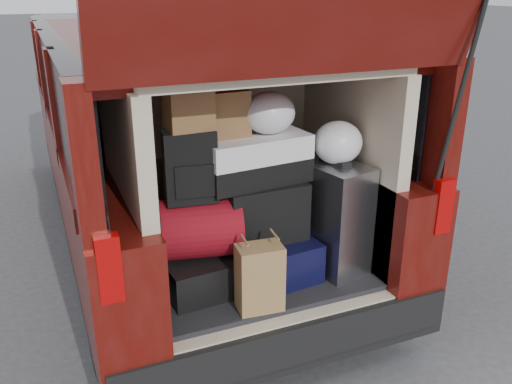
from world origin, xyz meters
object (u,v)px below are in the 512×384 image
navy_hardshell (268,254)px  silver_roller (332,217)px  black_hardshell (193,269)px  black_soft_case (263,211)px  twotone_duffel (254,159)px  red_duffel (194,228)px  backpack (190,166)px  kraft_bag (260,278)px

navy_hardshell → silver_roller: 0.42m
black_hardshell → black_soft_case: bearing=-9.1°
silver_roller → navy_hardshell: bearing=156.5°
black_soft_case → twotone_duffel: (-0.04, 0.04, 0.29)m
black_hardshell → red_duffel: bearing=-89.5°
black_hardshell → twotone_duffel: (0.37, 0.01, 0.58)m
silver_roller → twotone_duffel: size_ratio=1.10×
black_hardshell → silver_roller: silver_roller is taller
silver_roller → black_soft_case: 0.41m
navy_hardshell → black_hardshell: bearing=171.0°
backpack → twotone_duffel: backpack is taller
navy_hardshell → twotone_duffel: (-0.07, 0.04, 0.57)m
black_hardshell → navy_hardshell: navy_hardshell is taller
navy_hardshell → backpack: backpack is taller
red_duffel → backpack: 0.35m
kraft_bag → black_soft_case: black_soft_case is taller
red_duffel → black_soft_case: (0.40, 0.00, 0.03)m
twotone_duffel → black_hardshell: bearing=175.6°
navy_hardshell → black_soft_case: size_ratio=1.16×
kraft_bag → red_duffel: (-0.24, 0.32, 0.18)m
red_duffel → black_soft_case: black_soft_case is taller
red_duffel → backpack: backpack is taller
silver_roller → black_soft_case: bearing=158.5°
red_duffel → backpack: size_ratio=1.33×
black_soft_case → black_hardshell: bearing=174.2°
twotone_duffel → silver_roller: bearing=-20.2°
silver_roller → red_duffel: 0.80m
black_soft_case → silver_roller: bearing=-10.9°
kraft_bag → backpack: backpack is taller
kraft_bag → navy_hardshell: bearing=64.3°
black_hardshell → black_soft_case: 0.50m
black_soft_case → twotone_duffel: 0.30m
navy_hardshell → silver_roller: size_ratio=0.83×
red_duffel → navy_hardshell: bearing=12.6°
black_soft_case → twotone_duffel: bearing=129.4°
backpack → navy_hardshell: bearing=9.5°
navy_hardshell → red_duffel: red_duffel is taller
kraft_bag → backpack: size_ratio=0.95×
twotone_duffel → red_duffel: bearing=-178.9°
black_hardshell → silver_roller: (0.80, -0.10, 0.22)m
black_hardshell → silver_roller: bearing=-11.6°
silver_roller → backpack: backpack is taller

